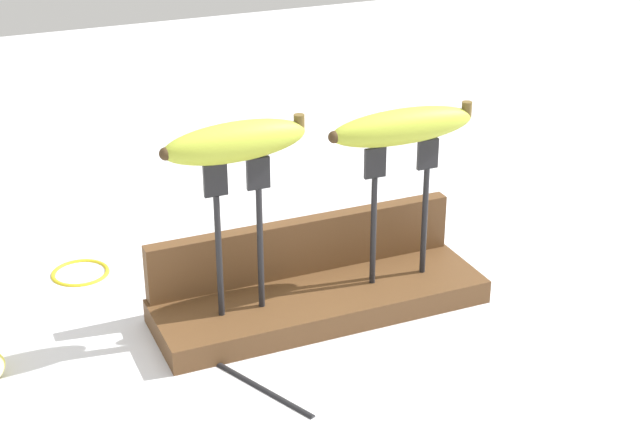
# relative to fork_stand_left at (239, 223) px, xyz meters

# --- Properties ---
(ground_plane) EXTENTS (3.00, 3.00, 0.00)m
(ground_plane) POSITION_rel_fork_stand_left_xyz_m (0.10, 0.01, -0.14)
(ground_plane) COLOR silver
(wooden_board) EXTENTS (0.39, 0.13, 0.03)m
(wooden_board) POSITION_rel_fork_stand_left_xyz_m (0.10, 0.01, -0.12)
(wooden_board) COLOR brown
(wooden_board) RESTS_ON ground
(board_backstop) EXTENTS (0.39, 0.02, 0.07)m
(board_backstop) POSITION_rel_fork_stand_left_xyz_m (0.10, 0.06, -0.07)
(board_backstop) COLOR brown
(board_backstop) RESTS_ON wooden_board
(fork_stand_left) EXTENTS (0.07, 0.01, 0.18)m
(fork_stand_left) POSITION_rel_fork_stand_left_xyz_m (0.00, 0.00, 0.00)
(fork_stand_left) COLOR black
(fork_stand_left) RESTS_ON wooden_board
(fork_stand_right) EXTENTS (0.09, 0.01, 0.17)m
(fork_stand_right) POSITION_rel_fork_stand_left_xyz_m (0.20, 0.00, -0.01)
(fork_stand_right) COLOR black
(fork_stand_right) RESTS_ON wooden_board
(banana_raised_left) EXTENTS (0.17, 0.05, 0.04)m
(banana_raised_left) POSITION_rel_fork_stand_left_xyz_m (-0.00, -0.00, 0.09)
(banana_raised_left) COLOR #B2C138
(banana_raised_left) RESTS_ON fork_stand_left
(banana_raised_right) EXTENTS (0.18, 0.04, 0.04)m
(banana_raised_right) POSITION_rel_fork_stand_left_xyz_m (0.20, -0.00, 0.08)
(banana_raised_right) COLOR #B2C138
(banana_raised_right) RESTS_ON fork_stand_right
(fork_fallen_near) EXTENTS (0.09, 0.17, 0.01)m
(fork_fallen_near) POSITION_rel_fork_stand_left_xyz_m (-0.04, -0.08, -0.13)
(fork_fallen_near) COLOR black
(fork_fallen_near) RESTS_ON ground
(wire_coil) EXTENTS (0.07, 0.07, 0.01)m
(wire_coil) POSITION_rel_fork_stand_left_xyz_m (-0.14, 0.22, -0.13)
(wire_coil) COLOR gold
(wire_coil) RESTS_ON ground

